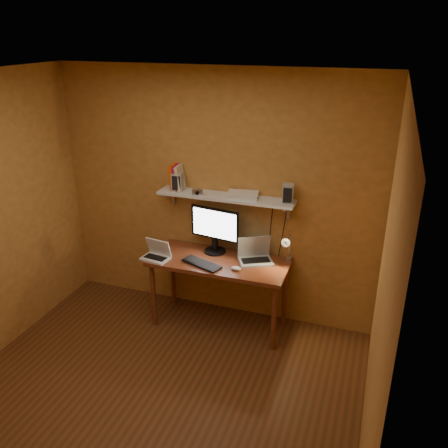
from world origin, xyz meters
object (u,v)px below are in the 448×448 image
at_px(shelf_camera, 197,192).
at_px(wall_shelf, 225,197).
at_px(speaker_right, 288,194).
at_px(laptop, 255,254).
at_px(mouse, 236,268).
at_px(monitor, 215,228).
at_px(netbook, 157,253).
at_px(desk, 219,268).
at_px(desk_lamp, 287,246).
at_px(speaker_left, 178,182).
at_px(router, 243,195).
at_px(keyboard, 202,264).

bearing_deg(shelf_camera, wall_shelf, 16.70).
bearing_deg(speaker_right, laptop, -173.41).
height_order(mouse, speaker_right, speaker_right).
bearing_deg(monitor, shelf_camera, -151.96).
xyz_separation_m(monitor, netbook, (-0.51, -0.33, -0.22)).
xyz_separation_m(desk, mouse, (0.23, -0.14, 0.10)).
bearing_deg(shelf_camera, desk_lamp, 0.75).
xyz_separation_m(netbook, speaker_left, (0.10, 0.35, 0.66)).
relative_size(wall_shelf, laptop, 3.51).
relative_size(netbook, router, 0.98).
bearing_deg(desk, laptop, 19.29).
bearing_deg(wall_shelf, laptop, -12.52).
xyz_separation_m(keyboard, router, (0.31, 0.35, 0.64)).
bearing_deg(speaker_right, router, 170.88).
xyz_separation_m(laptop, mouse, (-0.11, -0.26, -0.05)).
distance_m(monitor, laptop, 0.49).
height_order(monitor, shelf_camera, shelf_camera).
height_order(speaker_right, shelf_camera, speaker_right).
bearing_deg(netbook, speaker_left, 82.22).
xyz_separation_m(desk, speaker_left, (-0.51, 0.18, 0.81)).
distance_m(wall_shelf, keyboard, 0.70).
height_order(keyboard, shelf_camera, shelf_camera).
xyz_separation_m(keyboard, desk_lamp, (0.79, 0.27, 0.20)).
relative_size(monitor, speaker_right, 2.89).
relative_size(shelf_camera, router, 0.37).
bearing_deg(wall_shelf, monitor, -167.70).
xyz_separation_m(laptop, shelf_camera, (-0.61, -0.00, 0.59)).
height_order(laptop, speaker_right, speaker_right).
height_order(wall_shelf, router, router).
bearing_deg(desk, router, 48.78).
bearing_deg(mouse, desk, 153.29).
relative_size(laptop, speaker_left, 2.09).
bearing_deg(desk_lamp, desk, -169.19).
bearing_deg(speaker_left, wall_shelf, -8.65).
bearing_deg(desk, wall_shelf, 90.00).
bearing_deg(netbook, wall_shelf, 38.43).
distance_m(speaker_right, shelf_camera, 0.90).
distance_m(desk, keyboard, 0.22).
distance_m(monitor, mouse, 0.52).
height_order(speaker_right, router, speaker_right).
relative_size(wall_shelf, shelf_camera, 12.60).
bearing_deg(speaker_left, shelf_camera, -25.83).
bearing_deg(desk_lamp, speaker_left, 177.12).
distance_m(desk, shelf_camera, 0.80).
xyz_separation_m(wall_shelf, router, (0.18, 0.01, 0.04)).
distance_m(mouse, speaker_right, 0.87).
bearing_deg(desk_lamp, laptop, -178.69).
bearing_deg(speaker_left, router, -8.28).
distance_m(netbook, router, 1.05).
xyz_separation_m(wall_shelf, mouse, (0.23, -0.34, -0.59)).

